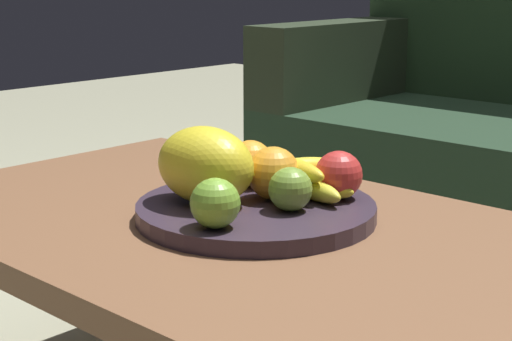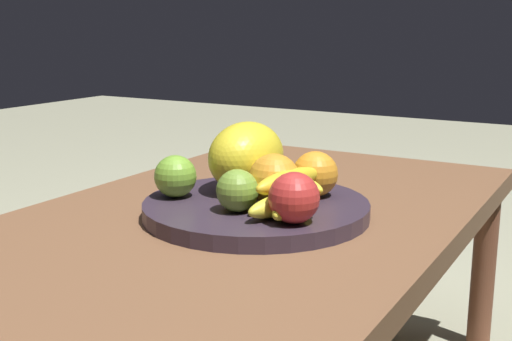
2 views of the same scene
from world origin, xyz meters
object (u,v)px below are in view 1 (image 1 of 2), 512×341
(orange_left, at_px, (250,163))
(apple_front, at_px, (339,175))
(fruit_bowl, at_px, (256,211))
(apple_right, at_px, (217,204))
(apple_left, at_px, (290,189))
(melon_large_front, at_px, (205,165))
(orange_front, at_px, (273,173))
(coffee_table, at_px, (263,255))
(banana_bunch, at_px, (301,178))

(orange_left, xyz_separation_m, apple_front, (0.15, 0.04, -0.00))
(fruit_bowl, xyz_separation_m, apple_front, (0.07, 0.10, 0.05))
(orange_left, xyz_separation_m, apple_right, (0.12, -0.19, -0.00))
(fruit_bowl, distance_m, apple_left, 0.08)
(fruit_bowl, height_order, orange_left, orange_left)
(melon_large_front, distance_m, apple_front, 0.20)
(orange_front, relative_size, apple_left, 1.26)
(apple_right, bearing_deg, coffee_table, 91.68)
(coffee_table, xyz_separation_m, apple_right, (0.00, -0.10, 0.10))
(coffee_table, height_order, fruit_bowl, fruit_bowl)
(fruit_bowl, xyz_separation_m, apple_left, (0.06, 0.00, 0.04))
(orange_left, distance_m, apple_left, 0.15)
(apple_left, bearing_deg, melon_large_front, -155.14)
(fruit_bowl, bearing_deg, orange_front, 83.54)
(orange_front, distance_m, orange_left, 0.09)
(coffee_table, distance_m, banana_bunch, 0.14)
(orange_front, height_order, orange_left, orange_front)
(coffee_table, distance_m, fruit_bowl, 0.07)
(melon_large_front, relative_size, banana_bunch, 0.91)
(banana_bunch, bearing_deg, orange_front, -122.98)
(fruit_bowl, distance_m, banana_bunch, 0.09)
(orange_left, xyz_separation_m, banana_bunch, (0.10, 0.00, -0.01))
(apple_left, distance_m, apple_right, 0.13)
(coffee_table, bearing_deg, orange_front, 121.13)
(fruit_bowl, bearing_deg, melon_large_front, -137.57)
(melon_large_front, height_order, apple_right, melon_large_front)
(orange_front, height_order, banana_bunch, orange_front)
(orange_front, bearing_deg, apple_right, -75.48)
(apple_front, xyz_separation_m, apple_right, (-0.03, -0.23, -0.00))
(orange_left, bearing_deg, melon_large_front, -80.36)
(fruit_bowl, relative_size, apple_front, 4.90)
(coffee_table, relative_size, apple_right, 17.79)
(apple_front, xyz_separation_m, banana_bunch, (-0.05, -0.03, -0.01))
(orange_front, xyz_separation_m, apple_left, (0.06, -0.03, -0.01))
(fruit_bowl, bearing_deg, apple_left, 4.05)
(coffee_table, distance_m, orange_left, 0.18)
(orange_front, height_order, apple_left, orange_front)
(apple_right, bearing_deg, fruit_bowl, 109.83)
(apple_front, distance_m, apple_right, 0.23)
(fruit_bowl, height_order, apple_right, apple_right)
(coffee_table, distance_m, melon_large_front, 0.16)
(orange_front, relative_size, banana_bunch, 0.45)
(fruit_bowl, distance_m, orange_left, 0.11)
(coffee_table, relative_size, apple_front, 16.65)
(orange_front, xyz_separation_m, banana_bunch, (0.02, 0.04, -0.01))
(banana_bunch, bearing_deg, apple_front, 35.72)
(orange_front, bearing_deg, melon_large_front, -124.87)
(melon_large_front, distance_m, banana_bunch, 0.15)
(fruit_bowl, xyz_separation_m, orange_left, (-0.08, 0.07, 0.05))
(apple_front, bearing_deg, melon_large_front, -129.85)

